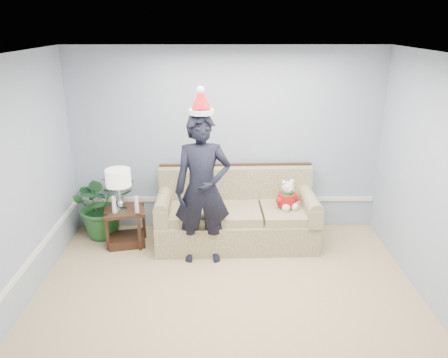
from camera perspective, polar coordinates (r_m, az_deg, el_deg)
room_shell at (r=3.99m, az=0.55°, el=-4.54°), size 4.54×5.04×2.74m
wainscot_trim at (r=5.56m, az=-12.00°, el=-7.85°), size 4.49×4.99×0.06m
sofa at (r=6.26m, az=1.59°, el=-4.91°), size 2.25×1.02×1.04m
side_table at (r=6.37m, az=-12.65°, el=-6.58°), size 0.64×0.57×0.53m
table_lamp at (r=6.04m, az=-13.63°, el=-0.05°), size 0.34×0.34×0.60m
candle_pair at (r=6.09m, az=-12.76°, el=-3.37°), size 0.37×0.06×0.23m
houseplant at (r=6.59m, az=-15.50°, el=-3.08°), size 1.18×1.14×1.01m
man at (r=5.54m, az=-2.81°, el=-1.44°), size 0.74×0.51×1.97m
santa_hat at (r=5.25m, az=-3.01°, el=10.12°), size 0.32×0.35×0.35m
teddy_bear at (r=6.10m, az=8.24°, el=-2.45°), size 0.33×0.33×0.42m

